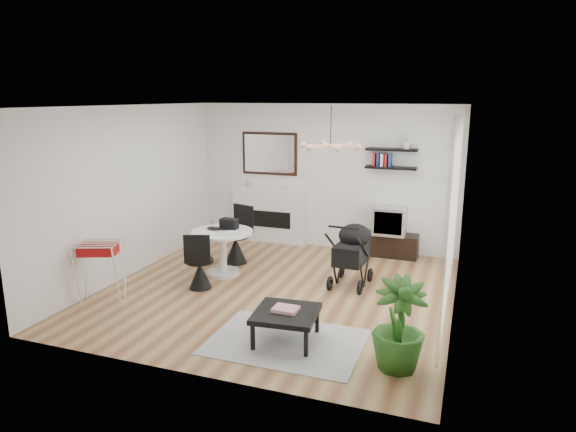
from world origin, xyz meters
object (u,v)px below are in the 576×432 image
(stroller, at_px, (352,256))
(potted_plant, at_px, (399,325))
(fireplace, at_px, (269,208))
(dining_table, at_px, (222,246))
(tv_console, at_px, (387,245))
(coffee_table, at_px, (286,314))
(crt_tv, at_px, (390,220))
(drying_rack, at_px, (101,270))

(stroller, relative_size, potted_plant, 1.04)
(fireplace, bearing_deg, dining_table, -89.92)
(fireplace, xyz_separation_m, dining_table, (0.00, -2.03, -0.21))
(tv_console, xyz_separation_m, coffee_table, (-0.57, -3.77, 0.14))
(crt_tv, relative_size, potted_plant, 0.57)
(dining_table, xyz_separation_m, stroller, (2.07, 0.27, -0.03))
(drying_rack, distance_m, potted_plant, 4.21)
(potted_plant, bearing_deg, drying_rack, 173.74)
(dining_table, bearing_deg, tv_console, 38.96)
(tv_console, height_order, coffee_table, tv_console)
(dining_table, relative_size, stroller, 0.96)
(tv_console, relative_size, potted_plant, 1.10)
(potted_plant, bearing_deg, dining_table, 146.54)
(fireplace, bearing_deg, crt_tv, -3.11)
(fireplace, relative_size, potted_plant, 2.16)
(coffee_table, bearing_deg, tv_console, 81.35)
(fireplace, relative_size, tv_console, 1.96)
(crt_tv, distance_m, potted_plant, 4.01)
(dining_table, relative_size, coffee_table, 1.26)
(drying_rack, height_order, stroller, stroller)
(tv_console, height_order, stroller, stroller)
(fireplace, height_order, dining_table, fireplace)
(stroller, distance_m, coffee_table, 2.16)
(tv_console, xyz_separation_m, potted_plant, (0.75, -3.95, 0.29))
(tv_console, bearing_deg, coffee_table, -98.65)
(fireplace, bearing_deg, stroller, -40.29)
(fireplace, bearing_deg, coffee_table, -65.47)
(fireplace, height_order, stroller, fireplace)
(crt_tv, height_order, potted_plant, potted_plant)
(drying_rack, distance_m, stroller, 3.66)
(potted_plant, bearing_deg, tv_console, 100.73)
(dining_table, height_order, potted_plant, potted_plant)
(stroller, height_order, potted_plant, stroller)
(tv_console, distance_m, stroller, 1.67)
(potted_plant, bearing_deg, crt_tv, 100.23)
(crt_tv, bearing_deg, drying_rack, -134.86)
(crt_tv, relative_size, drying_rack, 0.66)
(tv_console, bearing_deg, crt_tv, -5.19)
(tv_console, relative_size, drying_rack, 1.27)
(stroller, bearing_deg, coffee_table, -94.43)
(dining_table, bearing_deg, potted_plant, -33.46)
(fireplace, height_order, tv_console, fireplace)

